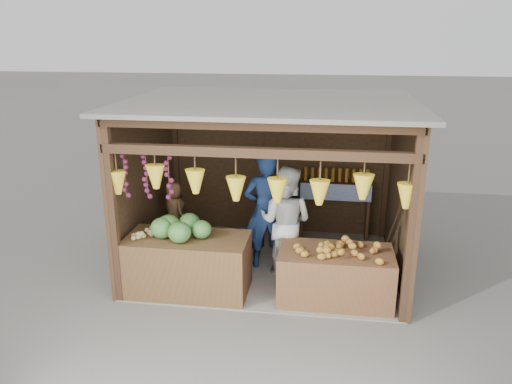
{
  "coord_description": "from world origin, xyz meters",
  "views": [
    {
      "loc": [
        0.86,
        -7.36,
        3.59
      ],
      "look_at": [
        -0.19,
        -0.1,
        1.26
      ],
      "focal_mm": 35.0,
      "sensor_mm": 36.0,
      "label": 1
    }
  ],
  "objects_px": {
    "man_standing": "(266,211)",
    "counter_left": "(188,265)",
    "vendor_seated": "(174,211)",
    "counter_right": "(335,276)",
    "woman_standing": "(285,222)"
  },
  "relations": [
    {
      "from": "man_standing",
      "to": "counter_left",
      "type": "bearing_deg",
      "value": 32.3
    },
    {
      "from": "counter_left",
      "to": "vendor_seated",
      "type": "distance_m",
      "value": 1.4
    },
    {
      "from": "counter_right",
      "to": "vendor_seated",
      "type": "distance_m",
      "value": 2.94
    },
    {
      "from": "woman_standing",
      "to": "vendor_seated",
      "type": "xyz_separation_m",
      "value": [
        -1.9,
        0.47,
        -0.09
      ]
    },
    {
      "from": "counter_left",
      "to": "counter_right",
      "type": "relative_size",
      "value": 1.1
    },
    {
      "from": "man_standing",
      "to": "vendor_seated",
      "type": "height_order",
      "value": "man_standing"
    },
    {
      "from": "counter_right",
      "to": "man_standing",
      "type": "distance_m",
      "value": 1.53
    },
    {
      "from": "man_standing",
      "to": "woman_standing",
      "type": "relative_size",
      "value": 1.09
    },
    {
      "from": "counter_left",
      "to": "man_standing",
      "type": "bearing_deg",
      "value": 43.99
    },
    {
      "from": "counter_right",
      "to": "vendor_seated",
      "type": "height_order",
      "value": "vendor_seated"
    },
    {
      "from": "woman_standing",
      "to": "vendor_seated",
      "type": "height_order",
      "value": "woman_standing"
    },
    {
      "from": "man_standing",
      "to": "woman_standing",
      "type": "distance_m",
      "value": 0.4
    },
    {
      "from": "counter_left",
      "to": "man_standing",
      "type": "xyz_separation_m",
      "value": [
        1.01,
        0.97,
        0.53
      ]
    },
    {
      "from": "woman_standing",
      "to": "vendor_seated",
      "type": "bearing_deg",
      "value": 1.62
    },
    {
      "from": "counter_left",
      "to": "counter_right",
      "type": "height_order",
      "value": "counter_left"
    }
  ]
}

